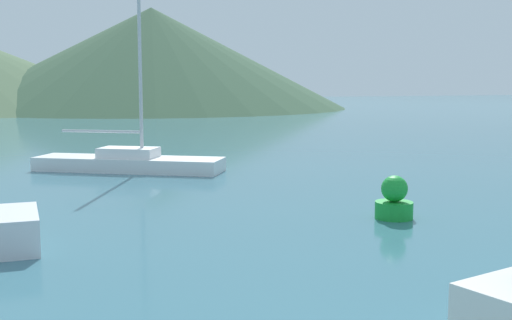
% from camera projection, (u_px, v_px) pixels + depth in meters
% --- Properties ---
extents(sailboat_inner, '(6.50, 4.94, 6.69)m').
position_uv_depth(sailboat_inner, '(129.00, 161.00, 22.58)').
color(sailboat_inner, white).
rests_on(sailboat_inner, ground_plane).
extents(buoy_marker, '(0.87, 0.87, 1.00)m').
position_uv_depth(buoy_marker, '(394.00, 201.00, 14.72)').
color(buoy_marker, green).
rests_on(buoy_marker, ground_plane).
extents(hill_central, '(45.96, 45.96, 11.83)m').
position_uv_depth(hill_central, '(152.00, 58.00, 76.26)').
color(hill_central, '#38563D').
rests_on(hill_central, ground_plane).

